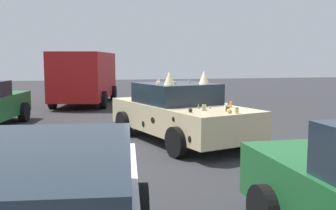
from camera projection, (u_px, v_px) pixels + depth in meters
The scene contains 3 objects.
ground_plane at pixel (180, 141), 9.57m from camera, with size 60.00×60.00×0.00m, color #2D2D30.
art_car_decorated at pixel (179, 112), 9.51m from camera, with size 4.68×2.97×1.73m.
parked_van_near_right at pixel (85, 76), 17.39m from camera, with size 5.69×3.13×2.30m.
Camera 1 is at (-9.09, 2.39, 1.99)m, focal length 41.54 mm.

